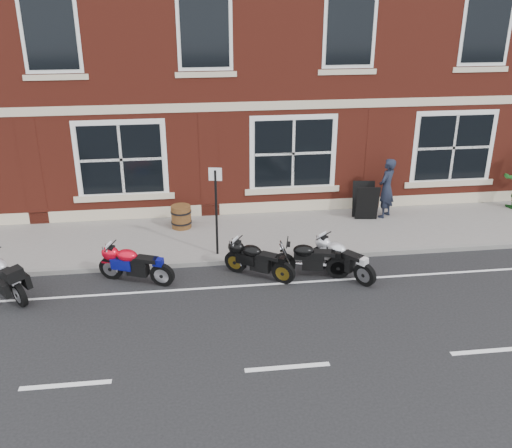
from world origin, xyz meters
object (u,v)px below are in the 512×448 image
object	(u,v)px
moto_sport_black	(258,259)
a_board_sign	(365,201)
moto_sport_red	(135,263)
moto_sport_silver	(343,257)
pedestrian_left	(387,188)
barrel_planter	(181,217)
moto_naked_black	(309,258)
moto_touring_silver	(6,274)
parking_sign	(216,205)

from	to	relation	value
moto_sport_black	a_board_sign	world-z (taller)	a_board_sign
moto_sport_red	moto_sport_silver	world-z (taller)	moto_sport_red
moto_sport_silver	pedestrian_left	bearing A→B (deg)	19.93
barrel_planter	moto_sport_silver	bearing A→B (deg)	-40.04
moto_naked_black	pedestrian_left	world-z (taller)	pedestrian_left
moto_sport_black	moto_sport_silver	distance (m)	2.05
moto_touring_silver	moto_sport_red	world-z (taller)	moto_touring_silver
pedestrian_left	a_board_sign	xyz separation A→B (m)	(-0.64, -0.06, -0.36)
a_board_sign	barrel_planter	distance (m)	5.44
moto_sport_silver	barrel_planter	world-z (taller)	moto_sport_silver
moto_sport_black	a_board_sign	distance (m)	4.74
moto_sport_black	moto_sport_silver	xyz separation A→B (m)	(2.04, -0.18, 0.01)
moto_sport_red	moto_sport_black	xyz separation A→B (m)	(2.93, -0.13, -0.01)
moto_sport_red	moto_naked_black	xyz separation A→B (m)	(4.16, -0.24, -0.00)
pedestrian_left	parking_sign	bearing A→B (deg)	-23.59
moto_sport_red	moto_sport_silver	distance (m)	4.98
moto_sport_red	parking_sign	distance (m)	2.47
a_board_sign	parking_sign	size ratio (longest dim) A/B	0.47
moto_sport_black	moto_touring_silver	bearing A→B (deg)	125.44
moto_sport_black	pedestrian_left	bearing A→B (deg)	-19.12
moto_naked_black	a_board_sign	size ratio (longest dim) A/B	1.72
moto_sport_black	barrel_planter	world-z (taller)	moto_sport_black
moto_sport_silver	barrel_planter	bearing A→B (deg)	103.75
a_board_sign	moto_sport_black	bearing A→B (deg)	-131.89
moto_sport_silver	pedestrian_left	size ratio (longest dim) A/B	0.89
moto_touring_silver	parking_sign	xyz separation A→B (m)	(4.89, 1.26, 0.95)
moto_sport_red	a_board_sign	bearing A→B (deg)	-43.23
moto_touring_silver	a_board_sign	bearing A→B (deg)	-18.05
moto_touring_silver	moto_sport_black	xyz separation A→B (m)	(5.80, 0.09, -0.03)
moto_sport_silver	parking_sign	size ratio (longest dim) A/B	0.69
moto_touring_silver	a_board_sign	world-z (taller)	moto_touring_silver
moto_sport_black	moto_sport_silver	bearing A→B (deg)	-60.45
a_board_sign	barrel_planter	size ratio (longest dim) A/B	1.66
moto_sport_black	parking_sign	xyz separation A→B (m)	(-0.91, 1.17, 0.98)
moto_sport_red	a_board_sign	world-z (taller)	a_board_sign
moto_sport_red	moto_sport_silver	xyz separation A→B (m)	(4.97, -0.31, -0.01)
moto_sport_black	parking_sign	size ratio (longest dim) A/B	0.69
barrel_planter	parking_sign	distance (m)	2.32
a_board_sign	parking_sign	distance (m)	4.97
moto_touring_silver	moto_sport_black	size ratio (longest dim) A/B	1.01
moto_sport_red	barrel_planter	distance (m)	3.14
moto_sport_red	moto_touring_silver	bearing A→B (deg)	116.94
moto_touring_silver	moto_sport_silver	world-z (taller)	moto_touring_silver
moto_naked_black	moto_touring_silver	bearing A→B (deg)	103.87
moto_sport_red	moto_sport_black	bearing A→B (deg)	-69.86
moto_touring_silver	barrel_planter	world-z (taller)	moto_touring_silver
moto_sport_silver	moto_naked_black	world-z (taller)	moto_naked_black
moto_touring_silver	barrel_planter	size ratio (longest dim) A/B	2.46
moto_sport_silver	parking_sign	world-z (taller)	parking_sign
moto_sport_red	moto_sport_black	distance (m)	2.94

